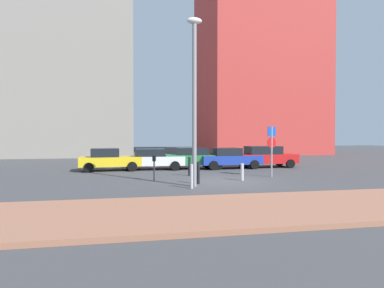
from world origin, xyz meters
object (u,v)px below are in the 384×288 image
object	(u,v)px
traffic_bollard_near	(242,172)
parked_car_white	(152,159)
parked_car_yellow	(109,159)
parked_car_green	(195,158)
parked_car_red	(265,156)
parked_car_blue	(229,158)
traffic_bollard_edge	(192,176)
parking_meter	(154,164)
traffic_bollard_mid	(198,173)
street_lamp	(194,89)
parking_sign_post	(272,145)
traffic_bollard_far	(189,166)

from	to	relation	value
traffic_bollard_near	parked_car_white	bearing A→B (deg)	122.65
parked_car_yellow	parked_car_green	xyz separation A→B (m)	(5.93, 0.15, 0.02)
parked_car_white	parked_car_red	bearing A→B (deg)	-0.34
parked_car_blue	traffic_bollard_edge	distance (m)	9.45
parking_meter	traffic_bollard_mid	xyz separation A→B (m)	(2.01, -1.51, -0.31)
parked_car_yellow	traffic_bollard_edge	bearing A→B (deg)	-64.61
street_lamp	traffic_bollard_near	world-z (taller)	street_lamp
parked_car_green	traffic_bollard_mid	distance (m)	7.41
parking_sign_post	parking_meter	xyz separation A→B (m)	(-6.68, -0.33, -0.97)
parked_car_yellow	traffic_bollard_edge	world-z (taller)	parked_car_yellow
traffic_bollard_near	traffic_bollard_far	world-z (taller)	traffic_bollard_far
street_lamp	traffic_bollard_near	distance (m)	5.19
parked_car_white	traffic_bollard_near	size ratio (longest dim) A/B	4.98
street_lamp	traffic_bollard_edge	world-z (taller)	street_lamp
parking_meter	traffic_bollard_edge	size ratio (longest dim) A/B	1.21
parked_car_blue	parking_sign_post	world-z (taller)	parking_sign_post
parked_car_green	traffic_bollard_far	size ratio (longest dim) A/B	4.02
parked_car_white	parked_car_green	distance (m)	3.01
traffic_bollard_near	traffic_bollard_edge	distance (m)	3.75
parking_sign_post	traffic_bollard_far	world-z (taller)	parking_sign_post
parked_car_blue	traffic_bollard_near	size ratio (longest dim) A/B	5.07
parked_car_red	parked_car_blue	bearing A→B (deg)	-174.91
traffic_bollard_near	street_lamp	bearing A→B (deg)	-151.62
parked_car_white	parked_car_blue	xyz separation A→B (m)	(5.50, -0.31, 0.01)
parking_meter	traffic_bollard_far	distance (m)	2.83
parked_car_blue	traffic_bollard_mid	bearing A→B (deg)	-118.43
parking_sign_post	traffic_bollard_near	world-z (taller)	parking_sign_post
traffic_bollard_near	traffic_bollard_far	size ratio (longest dim) A/B	0.81
parked_car_green	parked_car_red	size ratio (longest dim) A/B	0.97
parking_sign_post	traffic_bollard_edge	world-z (taller)	parking_sign_post
traffic_bollard_mid	parked_car_red	bearing A→B (deg)	47.47
parked_car_yellow	parked_car_green	world-z (taller)	same
street_lamp	traffic_bollard_mid	xyz separation A→B (m)	(0.35, 0.78, -3.94)
parked_car_white	parked_car_blue	distance (m)	5.51
parked_car_blue	traffic_bollard_far	xyz separation A→B (m)	(-3.63, -3.75, -0.21)
parked_car_yellow	parked_car_white	bearing A→B (deg)	4.06
parked_car_yellow	traffic_bollard_near	xyz separation A→B (m)	(7.13, -6.36, -0.32)
parked_car_blue	traffic_bollard_far	world-z (taller)	parked_car_blue
parked_car_green	parked_car_white	bearing A→B (deg)	178.98
parking_sign_post	traffic_bollard_edge	distance (m)	6.27
traffic_bollard_mid	traffic_bollard_near	bearing A→B (deg)	17.08
traffic_bollard_near	traffic_bollard_mid	world-z (taller)	traffic_bollard_mid
parked_car_yellow	street_lamp	xyz separation A→B (m)	(4.25, -7.91, 3.71)
parked_car_red	traffic_bollard_mid	xyz separation A→B (m)	(-6.69, -7.29, -0.29)
parked_car_blue	traffic_bollard_far	distance (m)	5.22
parked_car_yellow	parked_car_green	bearing A→B (deg)	1.48
parked_car_red	street_lamp	xyz separation A→B (m)	(-7.04, -8.07, 3.65)
parked_car_red	traffic_bollard_mid	world-z (taller)	parked_car_red
parking_sign_post	parked_car_blue	bearing A→B (deg)	99.39
parked_car_white	traffic_bollard_edge	size ratio (longest dim) A/B	4.11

